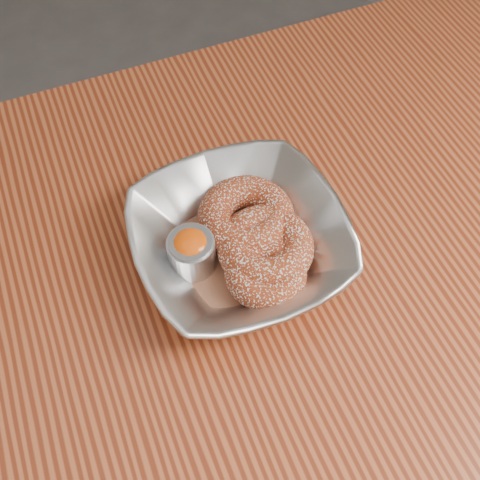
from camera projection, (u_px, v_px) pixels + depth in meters
name	position (u px, v px, depth m)	size (l,w,h in m)	color
ground_plane	(266.00, 445.00, 1.24)	(4.00, 4.00, 0.00)	#565659
table	(287.00, 321.00, 0.69)	(1.20, 0.80, 0.75)	brown
serving_bowl	(240.00, 241.00, 0.60)	(0.23, 0.23, 0.06)	#B4B6BB
parchment	(240.00, 250.00, 0.62)	(0.14, 0.14, 0.00)	brown
donut_back	(246.00, 217.00, 0.62)	(0.11, 0.11, 0.04)	maroon
donut_front	(266.00, 273.00, 0.58)	(0.09, 0.09, 0.03)	maroon
donut_extra	(265.00, 247.00, 0.60)	(0.10, 0.10, 0.04)	maroon
ramekin	(192.00, 251.00, 0.59)	(0.05, 0.05, 0.05)	#B4B6BB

